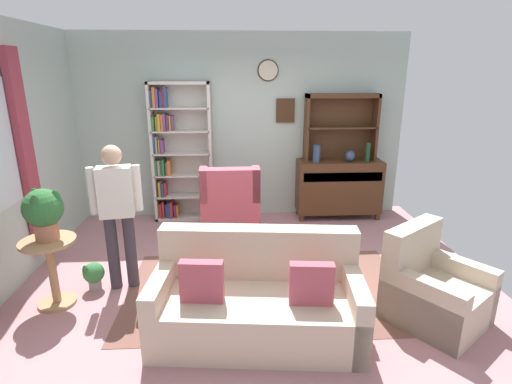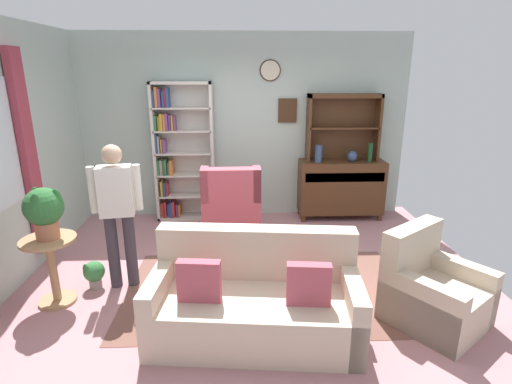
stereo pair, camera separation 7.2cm
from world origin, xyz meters
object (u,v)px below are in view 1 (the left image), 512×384
at_px(vase_round, 350,156).
at_px(wingback_chair, 230,212).
at_px(sideboard, 339,186).
at_px(potted_plant_small, 94,274).
at_px(bookshelf, 177,153).
at_px(bottle_wine, 368,152).
at_px(potted_plant_large, 43,211).
at_px(person_reading, 117,208).
at_px(coffee_table, 253,258).
at_px(book_stack, 262,249).
at_px(plant_stand, 51,265).
at_px(sideboard_hutch, 341,118).
at_px(couch_floral, 257,301).
at_px(armchair_floral, 433,291).
at_px(vase_tall, 317,154).

bearing_deg(vase_round, wingback_chair, -159.61).
height_order(sideboard, potted_plant_small, sideboard).
relative_size(bookshelf, bottle_wine, 7.22).
distance_m(sideboard, vase_round, 0.52).
height_order(sideboard, potted_plant_large, potted_plant_large).
bearing_deg(sideboard, wingback_chair, -156.28).
height_order(bottle_wine, person_reading, person_reading).
relative_size(coffee_table, book_stack, 3.73).
height_order(potted_plant_large, person_reading, person_reading).
height_order(plant_stand, potted_plant_small, plant_stand).
height_order(vase_round, person_reading, person_reading).
distance_m(plant_stand, coffee_table, 2.01).
relative_size(wingback_chair, potted_plant_small, 3.42).
height_order(sideboard_hutch, potted_plant_large, sideboard_hutch).
height_order(sideboard, couch_floral, sideboard).
bearing_deg(bottle_wine, sideboard_hutch, 153.04).
height_order(bookshelf, sideboard, bookshelf).
bearing_deg(bottle_wine, potted_plant_large, -150.19).
bearing_deg(armchair_floral, person_reading, 165.97).
distance_m(wingback_chair, coffee_table, 1.38).
height_order(potted_plant_large, coffee_table, potted_plant_large).
bearing_deg(vase_round, sideboard, 152.83).
height_order(sideboard, sideboard_hutch, sideboard_hutch).
relative_size(wingback_chair, coffee_table, 1.31).
bearing_deg(potted_plant_large, sideboard_hutch, 34.82).
relative_size(armchair_floral, book_stack, 5.00).
relative_size(sideboard_hutch, plant_stand, 1.57).
bearing_deg(armchair_floral, bottle_wine, 85.91).
relative_size(bookshelf, person_reading, 1.35).
bearing_deg(bottle_wine, vase_round, 175.05).
xyz_separation_m(sideboard_hutch, couch_floral, (-1.45, -2.97, -1.25)).
bearing_deg(vase_round, potted_plant_small, -149.02).
bearing_deg(book_stack, wingback_chair, 103.78).
height_order(couch_floral, potted_plant_small, couch_floral).
distance_m(plant_stand, person_reading, 0.83).
relative_size(couch_floral, potted_plant_large, 3.70).
xyz_separation_m(potted_plant_small, person_reading, (0.31, 0.05, 0.73)).
bearing_deg(person_reading, couch_floral, -32.21).
height_order(bookshelf, potted_plant_small, bookshelf).
distance_m(wingback_chair, book_stack, 1.42).
height_order(armchair_floral, person_reading, person_reading).
relative_size(bookshelf, sideboard, 1.62).
height_order(wingback_chair, person_reading, person_reading).
xyz_separation_m(potted_plant_small, coffee_table, (1.70, -0.07, 0.18)).
distance_m(bottle_wine, person_reading, 3.75).
bearing_deg(sideboard_hutch, sideboard, -90.00).
distance_m(sideboard, wingback_chair, 1.86).
distance_m(plant_stand, potted_plant_large, 0.57).
xyz_separation_m(vase_tall, plant_stand, (-3.05, -2.22, -0.62)).
bearing_deg(coffee_table, armchair_floral, -21.34).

